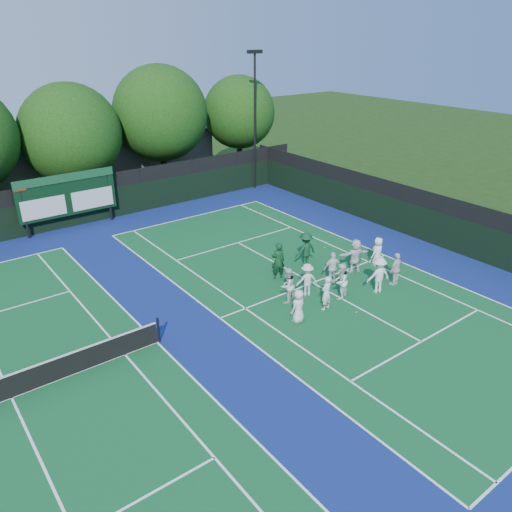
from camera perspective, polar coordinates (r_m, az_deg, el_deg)
ground at (r=24.29m, az=8.08°, el=-3.95°), size 120.00×120.00×0.00m
court_apron at (r=21.70m, az=-5.29°, el=-7.54°), size 34.00×32.00×0.01m
near_court at (r=24.91m, az=6.47°, el=-3.07°), size 11.05×23.85×0.01m
left_court at (r=19.58m, az=-26.15°, el=-14.33°), size 11.05×23.85×0.01m
back_fence at (r=33.77m, az=-19.17°, el=5.71°), size 34.00×0.08×3.00m
divider_fence_right at (r=30.83m, az=18.93°, el=4.00°), size 0.08×32.00×3.00m
scoreboard at (r=32.87m, az=-20.79°, el=6.51°), size 6.00×0.21×3.55m
clubhouse at (r=42.14m, az=-17.80°, el=10.39°), size 18.00×6.00×4.00m
light_pole_right at (r=38.52m, az=-0.14°, el=16.82°), size 1.20×0.30×10.12m
tennis_net at (r=19.30m, az=-26.42°, el=-13.21°), size 11.30×0.10×1.10m
tree_c at (r=36.55m, az=-20.19°, el=12.70°), size 6.71×6.71×8.42m
tree_d at (r=38.90m, az=-10.72°, el=15.49°), size 6.93×6.93×9.28m
tree_e at (r=42.61m, az=-1.83°, el=15.92°), size 5.85×5.85×8.18m
tennis_ball_0 at (r=22.70m, az=11.41°, el=-6.31°), size 0.07×0.07×0.07m
tennis_ball_1 at (r=28.93m, az=7.83°, el=0.98°), size 0.07×0.07×0.07m
tennis_ball_2 at (r=26.31m, az=13.57°, el=-2.00°), size 0.07×0.07×0.07m
tennis_ball_4 at (r=27.22m, az=2.13°, el=-0.36°), size 0.07×0.07×0.07m
tennis_ball_5 at (r=25.68m, az=9.14°, el=-2.28°), size 0.07×0.07×0.07m
player_front_0 at (r=21.35m, az=4.87°, el=-5.72°), size 0.82×0.60×1.52m
player_front_1 at (r=22.39m, az=8.04°, el=-4.20°), size 0.65×0.49×1.62m
player_front_2 at (r=23.36m, az=9.64°, el=-2.85°), size 1.04×0.94×1.76m
player_front_3 at (r=24.26m, az=13.83°, el=-2.12°), size 1.31×0.98×1.79m
player_front_4 at (r=25.21m, az=15.72°, el=-1.44°), size 1.03×0.53×1.68m
player_back_0 at (r=22.77m, az=3.61°, el=-3.37°), size 0.92×0.77×1.70m
player_back_1 at (r=23.44m, az=5.84°, el=-2.70°), size 1.18×0.91×1.61m
player_back_2 at (r=24.69m, az=8.76°, el=-1.35°), size 1.05×0.66×1.66m
player_back_3 at (r=26.03m, az=11.26°, el=0.04°), size 1.75×1.01×1.80m
player_back_4 at (r=26.97m, az=13.72°, el=0.46°), size 0.83×0.58×1.60m
coach_left at (r=24.82m, az=2.54°, el=-0.56°), size 0.82×0.67×1.94m
coach_right at (r=26.20m, az=5.69°, el=0.71°), size 1.28×0.79×1.91m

